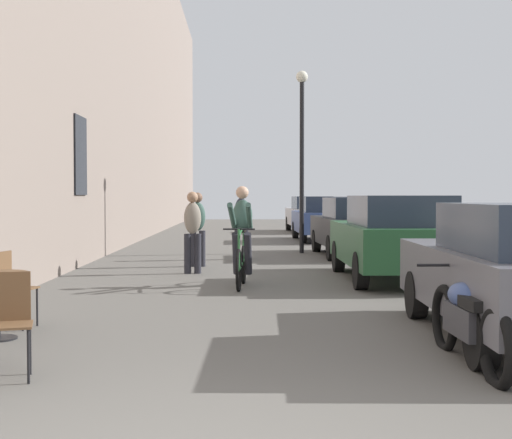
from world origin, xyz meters
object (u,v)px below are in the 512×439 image
(cafe_chair_near_toward_wall, at_px, (9,317))
(parked_car_third, at_px, (355,226))
(street_lamp, at_px, (302,138))
(cafe_chair_mid_toward_wall, at_px, (11,283))
(cyclist_on_bicycle, at_px, (242,239))
(pedestrian_near, at_px, (193,228))
(parked_motorcycle, at_px, (469,321))
(parked_car_fifth, at_px, (311,214))
(pedestrian_mid, at_px, (198,225))
(pedestrian_far, at_px, (241,220))
(parked_car_second, at_px, (394,237))
(parked_car_fourth, at_px, (323,218))

(cafe_chair_near_toward_wall, distance_m, parked_car_third, 13.26)
(street_lamp, distance_m, parked_car_third, 2.85)
(cafe_chair_mid_toward_wall, bearing_deg, street_lamp, 68.62)
(cyclist_on_bicycle, relative_size, street_lamp, 0.36)
(pedestrian_near, xyz_separation_m, parked_motorcycle, (3.03, -7.85, -0.51))
(parked_car_fifth, height_order, parked_motorcycle, parked_car_fifth)
(pedestrian_near, height_order, pedestrian_mid, pedestrian_near)
(cafe_chair_mid_toward_wall, distance_m, cyclist_on_bicycle, 4.72)
(pedestrian_mid, distance_m, pedestrian_far, 2.01)
(parked_car_second, relative_size, parked_car_fifth, 1.00)
(cafe_chair_near_toward_wall, bearing_deg, parked_car_fourth, 75.75)
(parked_car_third, distance_m, parked_car_fifth, 12.45)
(cafe_chair_near_toward_wall, height_order, parked_car_third, parked_car_third)
(parked_motorcycle, bearing_deg, parked_car_second, 83.79)
(cafe_chair_mid_toward_wall, relative_size, parked_car_fifth, 0.21)
(pedestrian_far, xyz_separation_m, street_lamp, (1.63, 1.93, 2.14))
(cyclist_on_bicycle, xyz_separation_m, pedestrian_mid, (-0.96, 3.44, 0.10))
(parked_car_third, bearing_deg, pedestrian_near, -133.36)
(cafe_chair_mid_toward_wall, xyz_separation_m, parked_car_fourth, (5.47, 16.30, 0.27))
(cafe_chair_mid_toward_wall, relative_size, pedestrian_far, 0.52)
(cyclist_on_bicycle, distance_m, pedestrian_mid, 3.58)
(pedestrian_far, bearing_deg, parked_car_fourth, 68.88)
(cafe_chair_near_toward_wall, relative_size, pedestrian_mid, 0.55)
(pedestrian_far, xyz_separation_m, parked_car_fifth, (2.96, 13.34, -0.17))
(parked_car_third, bearing_deg, pedestrian_mid, -145.38)
(cafe_chair_mid_toward_wall, xyz_separation_m, cyclist_on_bicycle, (2.69, 3.87, 0.29))
(cafe_chair_near_toward_wall, relative_size, pedestrian_far, 0.52)
(cafe_chair_near_toward_wall, xyz_separation_m, parked_car_fifth, (4.91, 24.79, 0.27))
(pedestrian_far, height_order, parked_motorcycle, pedestrian_far)
(pedestrian_near, bearing_deg, street_lamp, 63.19)
(cafe_chair_near_toward_wall, distance_m, pedestrian_near, 8.31)
(parked_car_second, relative_size, parked_motorcycle, 2.03)
(pedestrian_mid, height_order, pedestrian_far, pedestrian_far)
(pedestrian_mid, relative_size, parked_car_fourth, 0.38)
(cafe_chair_near_toward_wall, distance_m, parked_motorcycle, 4.04)
(street_lamp, bearing_deg, parked_car_fifth, 83.36)
(cafe_chair_near_toward_wall, bearing_deg, parked_motorcycle, 5.59)
(pedestrian_far, xyz_separation_m, parked_car_fourth, (2.79, 7.22, -0.18))
(parked_car_fourth, bearing_deg, parked_car_fifth, 88.45)
(pedestrian_mid, bearing_deg, parked_car_fifth, 75.49)
(pedestrian_near, bearing_deg, pedestrian_far, 73.22)
(cafe_chair_near_toward_wall, bearing_deg, pedestrian_far, 80.32)
(parked_motorcycle, bearing_deg, street_lamp, 91.94)
(street_lamp, height_order, parked_car_third, street_lamp)
(cafe_chair_mid_toward_wall, distance_m, pedestrian_far, 9.48)
(parked_car_fourth, xyz_separation_m, parked_motorcycle, (-0.72, -18.27, -0.38))
(pedestrian_near, distance_m, pedestrian_mid, 1.43)
(parked_car_fifth, relative_size, parked_motorcycle, 2.02)
(cafe_chair_near_toward_wall, distance_m, cyclist_on_bicycle, 6.54)
(parked_car_fourth, xyz_separation_m, parked_car_fifth, (0.17, 6.12, 0.01))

